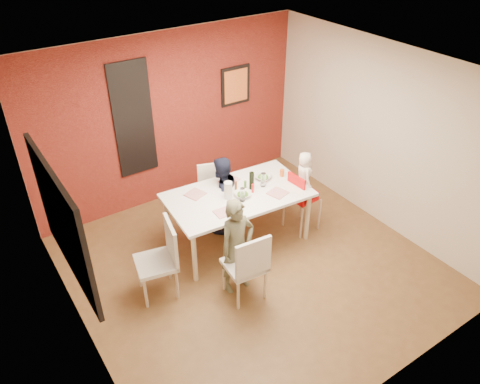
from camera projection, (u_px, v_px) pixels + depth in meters
ground at (252, 266)px, 6.43m from camera, size 4.50×4.50×0.00m
ceiling at (256, 75)px, 4.95m from camera, size 4.50×4.50×0.02m
wall_back at (170, 119)px, 7.25m from camera, size 4.50×0.02×2.70m
wall_front at (401, 294)px, 4.13m from camera, size 4.50×0.02×2.70m
wall_left at (69, 250)px, 4.63m from camera, size 0.02×4.50×2.70m
wall_right at (381, 136)px, 6.74m from camera, size 0.02×4.50×2.70m
brick_accent_wall at (170, 119)px, 7.24m from camera, size 4.50×0.02×2.70m
picture_window_frame at (62, 223)px, 4.68m from camera, size 0.05×1.70×1.30m
picture_window_pane at (64, 222)px, 4.69m from camera, size 0.02×1.55×1.15m
glassblock_strip at (133, 120)px, 6.86m from camera, size 0.55×0.03×1.70m
glassblock_surround at (133, 120)px, 6.86m from camera, size 0.60×0.03×1.76m
art_print_frame at (235, 86)px, 7.62m from camera, size 0.54×0.03×0.64m
art_print_canvas at (236, 86)px, 7.61m from camera, size 0.44×0.01×0.54m
dining_table at (238, 198)px, 6.49m from camera, size 2.04×1.24×0.82m
chair_near at (248, 264)px, 5.62m from camera, size 0.51×0.51×1.00m
chair_far at (214, 192)px, 6.99m from camera, size 0.57×0.57×0.96m
chair_left at (163, 256)px, 5.72m from camera, size 0.57×0.57×1.04m
high_chair at (301, 196)px, 6.82m from camera, size 0.44×0.44×0.97m
child_near at (237, 247)px, 5.75m from camera, size 0.49×0.33×1.32m
child_far at (221, 196)px, 6.77m from camera, size 0.68×0.58×1.22m
toddler at (304, 175)px, 6.64m from camera, size 0.33×0.40×0.72m
plate_near_left at (223, 213)px, 6.07m from camera, size 0.21×0.21×0.01m
plate_far_mid at (230, 180)px, 6.74m from camera, size 0.32×0.32×0.01m
plate_near_right at (278, 193)px, 6.45m from camera, size 0.29×0.29×0.01m
plate_far_left at (195, 194)px, 6.43m from camera, size 0.30×0.30×0.01m
salad_bowl_a at (243, 195)px, 6.38m from camera, size 0.27×0.27×0.06m
salad_bowl_b at (263, 177)px, 6.76m from camera, size 0.31×0.31×0.06m
wine_bottle at (252, 181)px, 6.49m from camera, size 0.07×0.07×0.26m
wine_glass_a at (242, 195)px, 6.25m from camera, size 0.07×0.07×0.20m
wine_glass_b at (263, 180)px, 6.56m from camera, size 0.07×0.07×0.21m
paper_towel_roll at (228, 190)px, 6.30m from camera, size 0.11×0.11×0.25m
condiment_red at (253, 188)px, 6.44m from camera, size 0.03×0.03×0.13m
condiment_green at (245, 185)px, 6.50m from camera, size 0.04×0.04×0.14m
condiment_brown at (236, 186)px, 6.49m from camera, size 0.04×0.04×0.14m
sippy_cup at (282, 173)px, 6.81m from camera, size 0.06×0.06×0.11m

